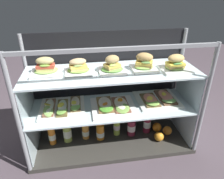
{
  "coord_description": "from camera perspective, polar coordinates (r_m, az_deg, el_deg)",
  "views": [
    {
      "loc": [
        -0.22,
        -1.39,
        1.27
      ],
      "look_at": [
        0.0,
        0.0,
        0.53
      ],
      "focal_mm": 33.44,
      "sensor_mm": 36.0,
      "label": 1
    }
  ],
  "objects": [
    {
      "name": "juice_bottle_back_left",
      "position": [
        1.86,
        -7.24,
        -11.15
      ],
      "size": [
        0.06,
        0.06,
        0.2
      ],
      "color": "gold",
      "rests_on": "case_base_deck"
    },
    {
      "name": "shelf_upper_glass",
      "position": [
        1.53,
        -0.0,
        4.78
      ],
      "size": [
        1.28,
        0.42,
        0.01
      ],
      "primitive_type": "cube",
      "color": "silver",
      "rests_on": "riser_upper_tier"
    },
    {
      "name": "orange_fruit_beside_bottles",
      "position": [
        1.97,
        14.85,
        -10.73
      ],
      "size": [
        0.08,
        0.08,
        0.08
      ],
      "primitive_type": "sphere",
      "color": "orange",
      "rests_on": "case_base_deck"
    },
    {
      "name": "case_frame",
      "position": [
        1.73,
        -0.77,
        1.27
      ],
      "size": [
        1.32,
        0.46,
        0.93
      ],
      "color": "gray",
      "rests_on": "ground"
    },
    {
      "name": "open_sandwich_tray_near_left_corner",
      "position": [
        1.66,
        -13.56,
        -4.72
      ],
      "size": [
        0.34,
        0.32,
        0.07
      ],
      "color": "white",
      "rests_on": "shelf_lower_glass"
    },
    {
      "name": "orange_fruit_rolled_forward",
      "position": [
        1.98,
        12.17,
        -10.05
      ],
      "size": [
        0.08,
        0.08,
        0.08
      ],
      "primitive_type": "sphere",
      "color": "orange",
      "rests_on": "case_base_deck"
    },
    {
      "name": "plated_roll_sandwich_far_right",
      "position": [
        1.5,
        -0.0,
        6.44
      ],
      "size": [
        0.19,
        0.19,
        0.12
      ],
      "color": "white",
      "rests_on": "shelf_upper_glass"
    },
    {
      "name": "plated_roll_sandwich_right_of_center",
      "position": [
        1.59,
        16.91,
        6.51
      ],
      "size": [
        0.21,
        0.21,
        0.12
      ],
      "color": "white",
      "rests_on": "shelf_upper_glass"
    },
    {
      "name": "juice_bottle_front_second",
      "position": [
        1.84,
        -3.21,
        -11.36
      ],
      "size": [
        0.07,
        0.07,
        0.2
      ],
      "color": "orange",
      "rests_on": "case_base_deck"
    },
    {
      "name": "plated_roll_sandwich_center",
      "position": [
        1.51,
        -9.21,
        5.89
      ],
      "size": [
        0.19,
        0.19,
        0.11
      ],
      "color": "white",
      "rests_on": "shelf_upper_glass"
    },
    {
      "name": "ground_plane",
      "position": [
        1.9,
        -0.0,
        -14.69
      ],
      "size": [
        6.0,
        6.0,
        0.02
      ],
      "primitive_type": "cube",
      "color": "#4B3F47",
      "rests_on": "ground"
    },
    {
      "name": "plated_roll_sandwich_left_of_center",
      "position": [
        1.55,
        -17.64,
        5.63
      ],
      "size": [
        0.21,
        0.21,
        0.12
      ],
      "color": "white",
      "rests_on": "shelf_upper_glass"
    },
    {
      "name": "shelf_lower_glass",
      "position": [
        1.67,
        -0.0,
        -4.78
      ],
      "size": [
        1.28,
        0.42,
        0.01
      ],
      "primitive_type": "cube",
      "color": "silver",
      "rests_on": "riser_lower_tier"
    },
    {
      "name": "orange_fruit_near_left_post",
      "position": [
        1.89,
        12.72,
        -12.42
      ],
      "size": [
        0.08,
        0.08,
        0.08
      ],
      "primitive_type": "sphere",
      "color": "orange",
      "rests_on": "case_base_deck"
    },
    {
      "name": "juice_bottle_near_post",
      "position": [
        1.89,
        5.34,
        -10.16
      ],
      "size": [
        0.07,
        0.07,
        0.2
      ],
      "color": "#94293F",
      "rests_on": "case_base_deck"
    },
    {
      "name": "juice_bottle_front_fourth",
      "position": [
        1.93,
        9.56,
        -9.09
      ],
      "size": [
        0.07,
        0.07,
        0.22
      ],
      "color": "maroon",
      "rests_on": "case_base_deck"
    },
    {
      "name": "juice_bottle_front_left_end",
      "position": [
        1.85,
        -16.11,
        -11.85
      ],
      "size": [
        0.06,
        0.06,
        0.21
      ],
      "color": "orange",
      "rests_on": "case_base_deck"
    },
    {
      "name": "open_sandwich_tray_mid_left",
      "position": [
        1.76,
        12.52,
        -2.53
      ],
      "size": [
        0.34,
        0.32,
        0.06
      ],
      "color": "white",
      "rests_on": "shelf_lower_glass"
    },
    {
      "name": "riser_upper_tier",
      "position": [
        1.59,
        -0.0,
        -0.21
      ],
      "size": [
        1.26,
        0.4,
        0.29
      ],
      "color": "silver",
      "rests_on": "shelf_lower_glass"
    },
    {
      "name": "case_base_deck",
      "position": [
        1.88,
        -0.0,
        -14.06
      ],
      "size": [
        1.32,
        0.46,
        0.04
      ],
      "primitive_type": "cube",
      "color": "#36332E",
      "rests_on": "ground"
    },
    {
      "name": "open_sandwich_tray_near_right_corner",
      "position": [
        1.63,
        0.29,
        -4.52
      ],
      "size": [
        0.34,
        0.32,
        0.06
      ],
      "color": "white",
      "rests_on": "shelf_lower_glass"
    },
    {
      "name": "juice_bottle_front_middle",
      "position": [
        1.85,
        -12.14,
        -11.26
      ],
      "size": [
        0.07,
        0.07,
        0.23
      ],
      "color": "#B5CA55",
      "rests_on": "case_base_deck"
    },
    {
      "name": "riser_lower_tier",
      "position": [
        1.76,
        -0.0,
        -9.55
      ],
      "size": [
        1.26,
        0.4,
        0.33
      ],
      "color": "silver",
      "rests_on": "case_base_deck"
    },
    {
      "name": "juice_bottle_back_center",
      "position": [
        1.88,
        1.3,
        -10.05
      ],
      "size": [
        0.06,
        0.06,
        0.2
      ],
      "color": "#BDD949",
      "rests_on": "case_base_deck"
    },
    {
      "name": "plated_roll_sandwich_near_left_corner",
      "position": [
        1.55,
        8.78,
        7.04
      ],
      "size": [
        0.18,
        0.18,
        0.13
      ],
      "color": "white",
      "rests_on": "shelf_upper_glass"
    }
  ]
}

